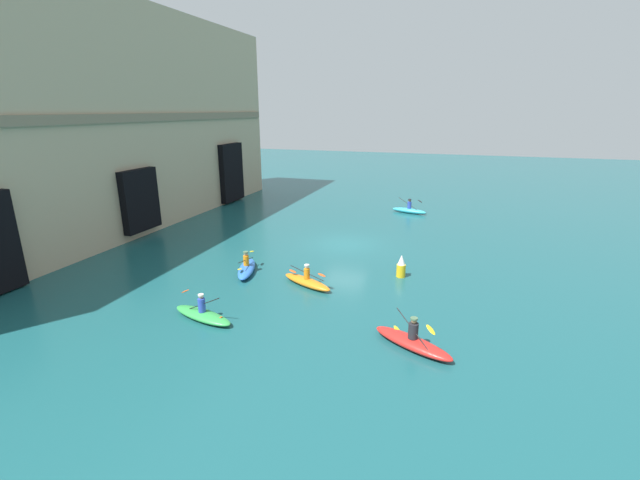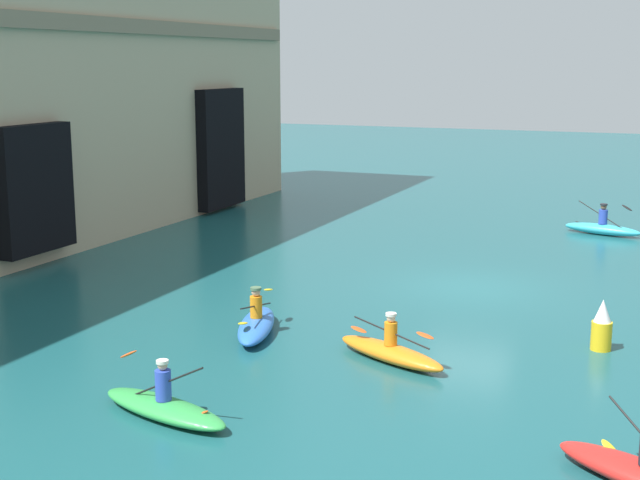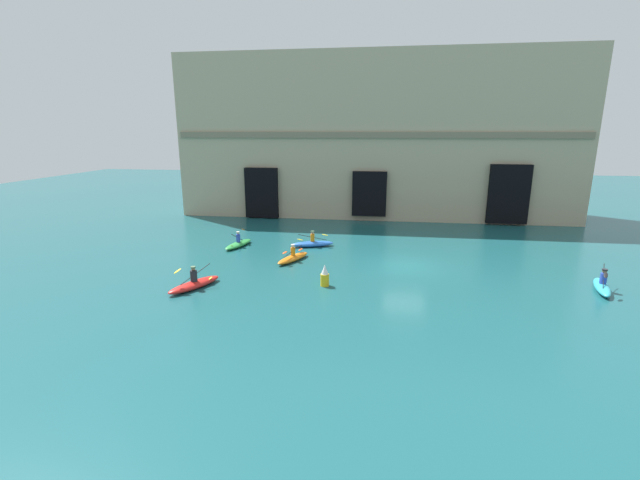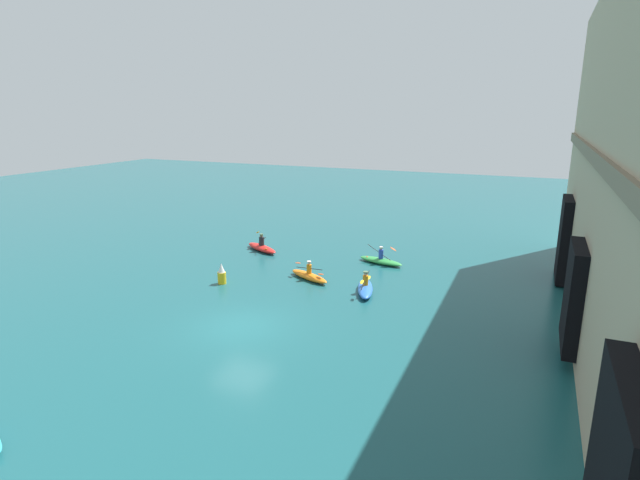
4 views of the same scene
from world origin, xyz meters
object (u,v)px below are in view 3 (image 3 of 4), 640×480
Objects in this scene: kayak_green at (238,244)px; kayak_blue at (312,243)px; kayak_orange at (293,258)px; marker_buoy at (325,276)px; kayak_cyan at (602,286)px; kayak_red at (194,284)px.

kayak_green is 1.01× the size of kayak_blue.
marker_buoy is (2.56, -4.11, 0.31)m from kayak_orange.
kayak_blue is at bearing 103.87° from marker_buoy.
kayak_cyan is 0.93× the size of kayak_red.
kayak_green is 8.28m from kayak_red.
kayak_green is 1.05× the size of kayak_cyan.
kayak_blue is 2.64× the size of marker_buoy.
kayak_red is (-4.76, -8.99, 0.01)m from kayak_blue.
kayak_cyan is (21.18, -5.65, 0.05)m from kayak_green.
kayak_cyan is at bearing -90.13° from kayak_green.
kayak_orange is (4.51, -2.83, 0.02)m from kayak_green.
kayak_green reaches higher than marker_buoy.
kayak_orange is at bearing -9.28° from kayak_red.
kayak_green is at bearing 169.07° from kayak_blue.
kayak_red is 6.78m from marker_buoy.
kayak_red is at bearing -136.80° from kayak_blue.
kayak_green reaches higher than kayak_orange.
kayak_orange is 3.62m from kayak_blue.
marker_buoy reaches higher than kayak_blue.
kayak_green is at bearing 30.62° from kayak_red.
kayak_red is at bearing -168.69° from marker_buoy.
kayak_cyan is at bearing -55.14° from kayak_red.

